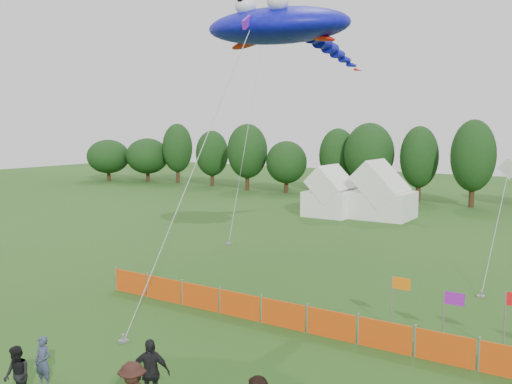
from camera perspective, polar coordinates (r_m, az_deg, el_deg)
The scene contains 10 objects.
treeline at distance 56.76m, azimuth 23.66°, elevation 2.69°, with size 104.57×8.78×8.36m.
tent_left at distance 48.27m, azimuth 7.50°, elevation -0.35°, with size 3.85×3.85×3.40m.
tent_right at distance 47.72m, azimuth 12.36°, elevation -0.40°, with size 5.11×4.09×3.61m.
barrier_fence at distance 21.49m, azimuth 5.04°, elevation -12.56°, with size 19.90×0.06×1.00m.
spectator_a at distance 18.26m, azimuth -20.52°, elevation -15.64°, with size 0.56×0.37×1.53m, color #343C57.
spectator_b at distance 17.50m, azimuth -22.81°, elevation -16.59°, with size 0.79×0.62×1.62m, color black.
spectator_d at distance 16.40m, azimuth -10.55°, elevation -17.31°, with size 1.09×0.46×1.87m, color black.
stingray_kite at distance 26.06m, azimuth 2.87°, elevation 16.09°, with size 7.18×16.78×13.00m.
small_kite_white at distance 34.78m, azimuth 23.53°, elevation -0.07°, with size 1.73×11.07×5.72m.
small_kite_dark at distance 41.30m, azimuth -0.62°, elevation 7.52°, with size 4.03×9.83×15.07m.
Camera 1 is at (11.14, -10.92, 7.57)m, focal length 40.00 mm.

